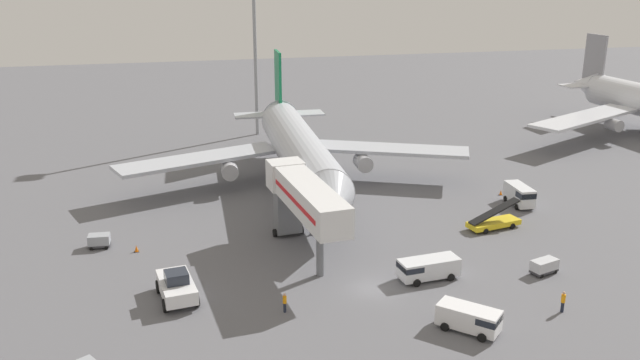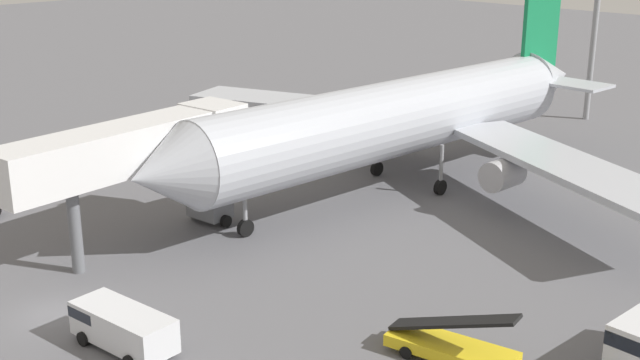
{
  "view_description": "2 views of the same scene",
  "coord_description": "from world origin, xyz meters",
  "px_view_note": "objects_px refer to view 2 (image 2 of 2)",
  "views": [
    {
      "loc": [
        -16.57,
        -49.58,
        26.51
      ],
      "look_at": [
        -0.24,
        17.17,
        4.5
      ],
      "focal_mm": 37.69,
      "sensor_mm": 36.0,
      "label": 1
    },
    {
      "loc": [
        35.43,
        -16.9,
        18.77
      ],
      "look_at": [
        -0.24,
        19.34,
        2.52
      ],
      "focal_mm": 45.99,
      "sensor_mm": 36.0,
      "label": 2
    }
  ],
  "objects_px": {
    "baggage_cart_near_right": "(79,152)",
    "safety_cone_charlie": "(80,171)",
    "belt_loader_truck": "(452,346)",
    "jet_bridge": "(144,152)",
    "service_van_rear_left": "(121,325)",
    "airplane_at_gate": "(404,117)"
  },
  "relations": [
    {
      "from": "belt_loader_truck",
      "to": "safety_cone_charlie",
      "type": "xyz_separation_m",
      "value": [
        -36.58,
        2.65,
        -0.41
      ]
    },
    {
      "from": "airplane_at_gate",
      "to": "baggage_cart_near_right",
      "type": "xyz_separation_m",
      "value": [
        -22.81,
        -13.21,
        -4.53
      ]
    },
    {
      "from": "belt_loader_truck",
      "to": "baggage_cart_near_right",
      "type": "bearing_deg",
      "value": 173.45
    },
    {
      "from": "jet_bridge",
      "to": "belt_loader_truck",
      "type": "bearing_deg",
      "value": 4.44
    },
    {
      "from": "service_van_rear_left",
      "to": "safety_cone_charlie",
      "type": "relative_size",
      "value": 8.29
    },
    {
      "from": "belt_loader_truck",
      "to": "safety_cone_charlie",
      "type": "bearing_deg",
      "value": 175.85
    },
    {
      "from": "jet_bridge",
      "to": "service_van_rear_left",
      "type": "height_order",
      "value": "jet_bridge"
    },
    {
      "from": "baggage_cart_near_right",
      "to": "airplane_at_gate",
      "type": "bearing_deg",
      "value": 30.07
    },
    {
      "from": "airplane_at_gate",
      "to": "jet_bridge",
      "type": "height_order",
      "value": "airplane_at_gate"
    },
    {
      "from": "airplane_at_gate",
      "to": "service_van_rear_left",
      "type": "relative_size",
      "value": 7.98
    },
    {
      "from": "service_van_rear_left",
      "to": "safety_cone_charlie",
      "type": "bearing_deg",
      "value": 153.99
    },
    {
      "from": "jet_bridge",
      "to": "safety_cone_charlie",
      "type": "height_order",
      "value": "jet_bridge"
    },
    {
      "from": "baggage_cart_near_right",
      "to": "safety_cone_charlie",
      "type": "relative_size",
      "value": 3.16
    },
    {
      "from": "jet_bridge",
      "to": "safety_cone_charlie",
      "type": "xyz_separation_m",
      "value": [
        -15.61,
        4.28,
        -5.49
      ]
    },
    {
      "from": "airplane_at_gate",
      "to": "belt_loader_truck",
      "type": "xyz_separation_m",
      "value": [
        17.31,
        -17.81,
        -4.53
      ]
    },
    {
      "from": "airplane_at_gate",
      "to": "safety_cone_charlie",
      "type": "xyz_separation_m",
      "value": [
        -19.27,
        -15.16,
        -4.95
      ]
    },
    {
      "from": "belt_loader_truck",
      "to": "safety_cone_charlie",
      "type": "distance_m",
      "value": 36.67
    },
    {
      "from": "jet_bridge",
      "to": "baggage_cart_near_right",
      "type": "height_order",
      "value": "jet_bridge"
    },
    {
      "from": "airplane_at_gate",
      "to": "safety_cone_charlie",
      "type": "bearing_deg",
      "value": -141.8
    },
    {
      "from": "jet_bridge",
      "to": "service_van_rear_left",
      "type": "distance_m",
      "value": 13.24
    },
    {
      "from": "safety_cone_charlie",
      "to": "belt_loader_truck",
      "type": "bearing_deg",
      "value": -4.15
    },
    {
      "from": "jet_bridge",
      "to": "belt_loader_truck",
      "type": "relative_size",
      "value": 2.72
    }
  ]
}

